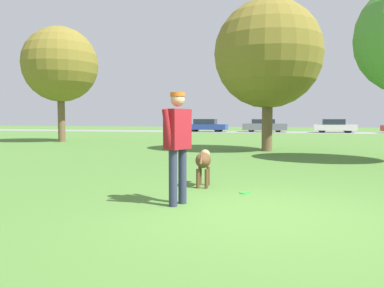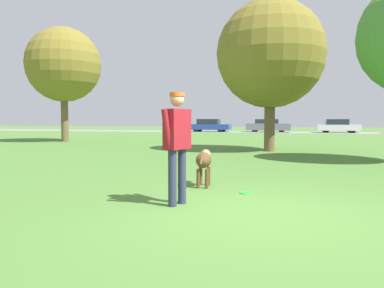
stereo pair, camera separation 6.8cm
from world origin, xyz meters
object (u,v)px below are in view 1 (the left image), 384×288
(person, at_px, (178,138))
(dog, at_px, (203,161))
(tree_mid_center, at_px, (268,54))
(parked_car_white, at_px, (334,126))
(parked_car_grey, at_px, (265,126))
(frisbee, at_px, (245,193))
(tree_far_left, at_px, (60,65))
(parked_car_blue, at_px, (206,125))

(person, distance_m, dog, 1.77)
(tree_mid_center, height_order, parked_car_white, tree_mid_center)
(tree_mid_center, bearing_deg, parked_car_grey, 93.74)
(frisbee, distance_m, tree_mid_center, 10.07)
(tree_far_left, distance_m, parked_car_grey, 23.09)
(person, bearing_deg, frisbee, -17.51)
(tree_far_left, distance_m, parked_car_white, 26.59)
(frisbee, relative_size, parked_car_grey, 0.05)
(parked_car_blue, bearing_deg, tree_mid_center, -70.30)
(parked_car_white, bearing_deg, frisbee, -98.05)
(person, xyz_separation_m, frisbee, (0.92, 1.18, -1.04))
(tree_far_left, height_order, parked_car_blue, tree_far_left)
(person, bearing_deg, parked_car_blue, 31.79)
(parked_car_blue, xyz_separation_m, parked_car_white, (12.88, 0.25, -0.01))
(frisbee, distance_m, parked_car_grey, 33.00)
(person, relative_size, tree_far_left, 0.26)
(person, xyz_separation_m, parked_car_blue, (-6.86, 33.48, -0.37))
(parked_car_blue, relative_size, parked_car_grey, 0.98)
(dog, xyz_separation_m, parked_car_grey, (-0.80, 32.45, 0.17))
(parked_car_blue, xyz_separation_m, parked_car_grey, (6.09, 0.65, -0.01))
(dog, height_order, frisbee, dog)
(parked_car_grey, relative_size, parked_car_white, 1.13)
(dog, bearing_deg, parked_car_blue, 5.70)
(frisbee, height_order, parked_car_white, parked_car_white)
(person, xyz_separation_m, tree_far_left, (-11.36, 13.99, 3.47))
(person, distance_m, parked_car_white, 34.27)
(person, bearing_deg, parked_car_white, 10.08)
(parked_car_blue, relative_size, parked_car_white, 1.11)
(person, bearing_deg, parked_car_grey, 21.49)
(parked_car_grey, bearing_deg, tree_far_left, -118.58)
(tree_mid_center, distance_m, parked_car_white, 24.12)
(person, height_order, parked_car_blue, person)
(tree_mid_center, relative_size, tree_far_left, 0.93)
(frisbee, bearing_deg, person, -127.71)
(frisbee, height_order, tree_mid_center, tree_mid_center)
(person, relative_size, dog, 1.82)
(frisbee, xyz_separation_m, parked_car_grey, (-1.69, 32.95, 0.66))
(dog, height_order, parked_car_blue, parked_car_blue)
(parked_car_blue, height_order, parked_car_grey, parked_car_blue)
(frisbee, bearing_deg, tree_mid_center, 90.83)
(tree_far_left, bearing_deg, parked_car_grey, 62.27)
(dog, relative_size, frisbee, 4.61)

